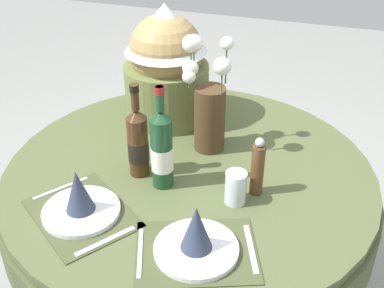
% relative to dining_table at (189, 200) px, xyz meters
% --- Properties ---
extents(dining_table, '(1.32, 1.32, 0.73)m').
position_rel_dining_table_xyz_m(dining_table, '(0.00, 0.00, 0.00)').
color(dining_table, '#4C5633').
rests_on(dining_table, ground).
extents(place_setting_left, '(0.43, 0.41, 0.16)m').
position_rel_dining_table_xyz_m(place_setting_left, '(-0.24, -0.34, 0.19)').
color(place_setting_left, '#41492B').
rests_on(place_setting_left, dining_table).
extents(place_setting_right, '(0.41, 0.36, 0.16)m').
position_rel_dining_table_xyz_m(place_setting_right, '(0.15, -0.38, 0.19)').
color(place_setting_right, '#41492B').
rests_on(place_setting_right, dining_table).
extents(flower_vase, '(0.18, 0.15, 0.43)m').
position_rel_dining_table_xyz_m(flower_vase, '(0.02, 0.15, 0.33)').
color(flower_vase, '#47331E').
rests_on(flower_vase, dining_table).
extents(wine_bottle_left, '(0.07, 0.07, 0.36)m').
position_rel_dining_table_xyz_m(wine_bottle_left, '(-0.05, -0.12, 0.28)').
color(wine_bottle_left, '#194223').
rests_on(wine_bottle_left, dining_table).
extents(wine_bottle_right, '(0.07, 0.07, 0.34)m').
position_rel_dining_table_xyz_m(wine_bottle_right, '(-0.15, -0.08, 0.27)').
color(wine_bottle_right, '#422814').
rests_on(wine_bottle_right, dining_table).
extents(tumbler_near_left, '(0.07, 0.07, 0.11)m').
position_rel_dining_table_xyz_m(tumbler_near_left, '(0.20, -0.13, 0.20)').
color(tumbler_near_left, silver).
rests_on(tumbler_near_left, dining_table).
extents(pepper_mill, '(0.04, 0.04, 0.21)m').
position_rel_dining_table_xyz_m(pepper_mill, '(0.25, -0.07, 0.24)').
color(pepper_mill, brown).
rests_on(pepper_mill, dining_table).
extents(gift_tub_back_left, '(0.34, 0.34, 0.47)m').
position_rel_dining_table_xyz_m(gift_tub_back_left, '(-0.20, 0.33, 0.39)').
color(gift_tub_back_left, olive).
rests_on(gift_tub_back_left, dining_table).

